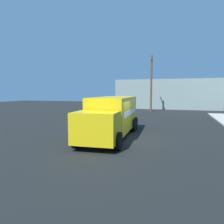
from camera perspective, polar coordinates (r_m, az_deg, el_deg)
The scene contains 4 objects.
ground_plane at distance 14.26m, azimuth 4.76°, elevation -7.27°, with size 100.00×100.00×0.00m, color black.
delivery_truck at distance 14.90m, azimuth -0.11°, elevation -1.05°, with size 3.22×8.41×2.75m.
utility_pole at distance 33.81m, azimuth 10.47°, elevation 7.66°, with size 0.58×2.18×8.70m.
building_backdrop at distance 41.67m, azimuth 14.49°, elevation 4.67°, with size 18.59×6.00×5.38m, color gray.
Camera 1 is at (3.03, -13.58, 3.13)m, focal length 34.13 mm.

